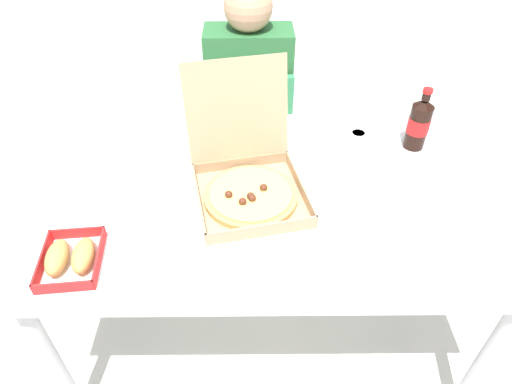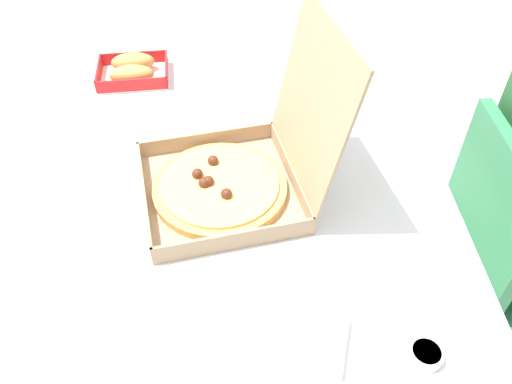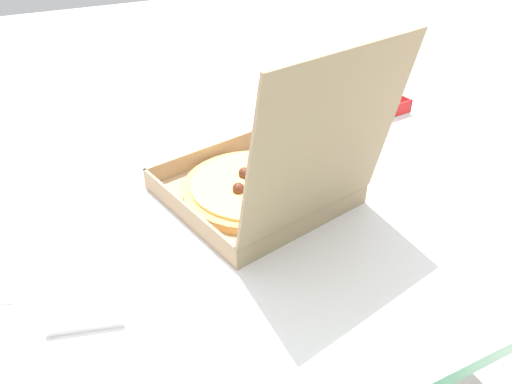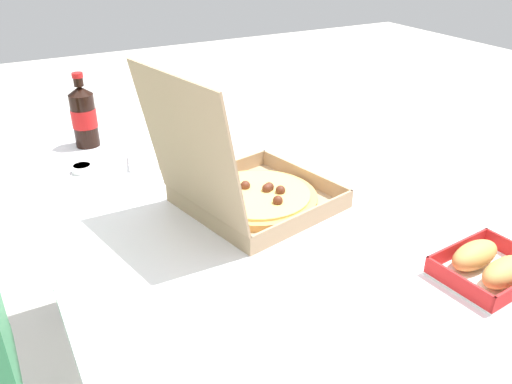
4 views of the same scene
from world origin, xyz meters
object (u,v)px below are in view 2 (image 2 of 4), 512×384
object	(u,v)px
bread_side_box	(132,70)
dipping_sauce_cup	(425,354)
pizza_box_open	(234,174)
napkin_pile	(311,339)

from	to	relation	value
bread_side_box	dipping_sauce_cup	world-z (taller)	bread_side_box
dipping_sauce_cup	bread_side_box	bearing A→B (deg)	-145.59
pizza_box_open	dipping_sauce_cup	distance (m)	0.50
bread_side_box	dipping_sauce_cup	bearing A→B (deg)	34.41
napkin_pile	pizza_box_open	bearing A→B (deg)	-161.09
bread_side_box	napkin_pile	distance (m)	0.92
bread_side_box	dipping_sauce_cup	distance (m)	1.04
napkin_pile	dipping_sauce_cup	size ratio (longest dim) A/B	1.96
pizza_box_open	dipping_sauce_cup	size ratio (longest dim) A/B	7.92
bread_side_box	pizza_box_open	bearing A→B (deg)	31.54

